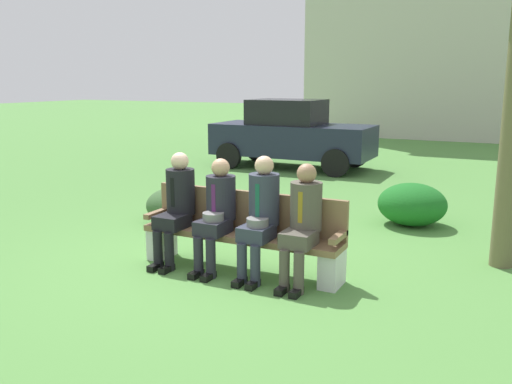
# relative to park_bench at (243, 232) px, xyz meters

# --- Properties ---
(ground_plane) EXTENTS (80.00, 80.00, 0.00)m
(ground_plane) POSITION_rel_park_bench_xyz_m (-0.37, 0.05, -0.44)
(ground_plane) COLOR #50883F
(park_bench) EXTENTS (2.40, 0.44, 0.90)m
(park_bench) POSITION_rel_park_bench_xyz_m (0.00, 0.00, 0.00)
(park_bench) COLOR brown
(park_bench) RESTS_ON ground
(seated_man_leftmost) EXTENTS (0.34, 0.72, 1.32)m
(seated_man_leftmost) POSITION_rel_park_bench_xyz_m (-0.81, -0.13, 0.30)
(seated_man_leftmost) COLOR black
(seated_man_leftmost) RESTS_ON ground
(seated_man_centerleft) EXTENTS (0.34, 0.72, 1.28)m
(seated_man_centerleft) POSITION_rel_park_bench_xyz_m (-0.26, -0.14, 0.28)
(seated_man_centerleft) COLOR #23232D
(seated_man_centerleft) RESTS_ON ground
(seated_man_centerright) EXTENTS (0.34, 0.72, 1.35)m
(seated_man_centerright) POSITION_rel_park_bench_xyz_m (0.29, -0.13, 0.31)
(seated_man_centerright) COLOR #2D3342
(seated_man_centerright) RESTS_ON ground
(seated_man_rightmost) EXTENTS (0.34, 0.72, 1.30)m
(seated_man_rightmost) POSITION_rel_park_bench_xyz_m (0.78, -0.13, 0.29)
(seated_man_rightmost) COLOR #4C473D
(seated_man_rightmost) RESTS_ON ground
(shrub_near_bench) EXTENTS (1.02, 0.94, 0.64)m
(shrub_near_bench) POSITION_rel_park_bench_xyz_m (1.37, 2.86, -0.12)
(shrub_near_bench) COLOR #1B6721
(shrub_near_bench) RESTS_ON ground
(shrub_mid_lawn) EXTENTS (0.87, 0.79, 0.54)m
(shrub_mid_lawn) POSITION_rel_park_bench_xyz_m (-1.92, 1.38, -0.17)
(shrub_mid_lawn) COLOR #37582F
(shrub_mid_lawn) RESTS_ON ground
(parked_car_near) EXTENTS (3.91, 1.72, 1.68)m
(parked_car_near) POSITION_rel_park_bench_xyz_m (-2.38, 7.10, 0.40)
(parked_car_near) COLOR #1E2338
(parked_car_near) RESTS_ON ground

